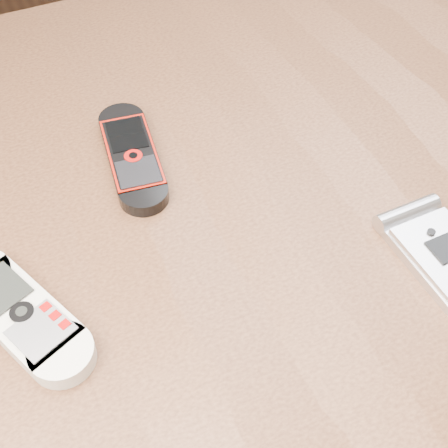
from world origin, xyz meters
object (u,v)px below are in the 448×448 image
(table, at_px, (219,306))
(motorola_razr, at_px, (446,257))
(nokia_white, at_px, (20,314))
(nokia_black_red, at_px, (132,155))

(table, xyz_separation_m, motorola_razr, (0.15, -0.10, 0.11))
(motorola_razr, bearing_deg, table, 144.75)
(table, bearing_deg, nokia_white, -175.02)
(nokia_white, bearing_deg, nokia_black_red, 20.88)
(table, distance_m, nokia_white, 0.20)
(table, relative_size, nokia_black_red, 8.70)
(nokia_black_red, bearing_deg, nokia_white, -128.28)
(nokia_white, relative_size, motorola_razr, 1.29)
(nokia_black_red, distance_m, motorola_razr, 0.28)
(table, height_order, nokia_white, nokia_white)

